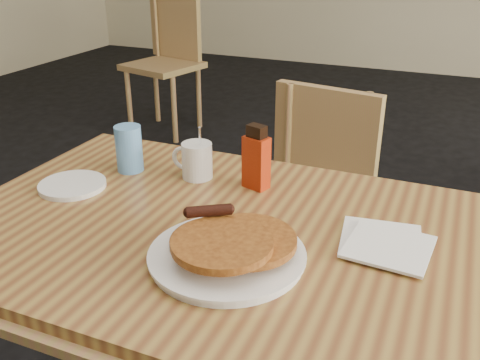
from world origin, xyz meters
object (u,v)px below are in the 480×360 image
Objects in this scene: chair_wall_extra at (169,47)px; syrup_bottle at (256,159)px; main_table at (220,244)px; coffee_mug at (196,160)px; pancake_plate at (228,249)px; chair_main_far at (315,191)px; blue_tumbler at (129,149)px.

chair_wall_extra reaches higher than syrup_bottle.
main_table is 2.87m from chair_wall_extra.
pancake_plate is at bearing -49.39° from coffee_mug.
chair_main_far is at bearing 94.12° from pancake_plate.
coffee_mug is (-0.17, -0.54, 0.30)m from chair_main_far.
main_table is at bearing -43.74° from chair_wall_extra.
coffee_mug is at bearing 9.19° from blue_tumbler.
chair_main_far is at bearing 106.13° from syrup_bottle.
coffee_mug is 0.90× the size of syrup_bottle.
chair_wall_extra is 2.70m from syrup_bottle.
chair_wall_extra is 3.33× the size of pancake_plate.
blue_tumbler is at bearing 152.46° from main_table.
coffee_mug is 1.19× the size of blue_tumbler.
pancake_plate is 0.33m from syrup_bottle.
chair_wall_extra is (-1.55, 1.67, 0.09)m from chair_main_far.
chair_main_far is 0.86× the size of chair_wall_extra.
syrup_bottle is at bearing -41.37° from chair_wall_extra.
chair_wall_extra is 6.27× the size of syrup_bottle.
pancake_plate is at bearing -43.75° from chair_wall_extra.
coffee_mug reaches higher than main_table.
main_table is at bearing -47.49° from coffee_mug.
chair_wall_extra is at bearing 142.05° from syrup_bottle.
coffee_mug is at bearing -44.29° from chair_wall_extra.
coffee_mug reaches higher than chair_main_far.
main_table is 10.03× the size of blue_tumbler.
pancake_plate is (0.06, -0.86, 0.27)m from chair_main_far.
pancake_plate is 2.08× the size of coffee_mug.
blue_tumbler is (1.20, -2.24, 0.22)m from chair_wall_extra.
main_table is 1.42× the size of chair_main_far.
chair_wall_extra is at bearing 142.58° from chair_main_far.
chair_main_far is 2.28m from chair_wall_extra.
main_table is 7.60× the size of syrup_bottle.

